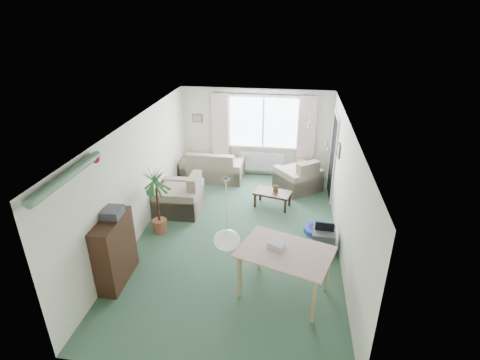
# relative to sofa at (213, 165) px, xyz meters

# --- Properties ---
(ground) EXTENTS (6.50, 6.50, 0.00)m
(ground) POSITION_rel_sofa_xyz_m (1.10, -2.75, -0.41)
(ground) COLOR #32543D
(window) EXTENTS (1.80, 0.03, 1.30)m
(window) POSITION_rel_sofa_xyz_m (1.30, 0.48, 1.09)
(window) COLOR white
(curtain_rod) EXTENTS (2.60, 0.03, 0.03)m
(curtain_rod) POSITION_rel_sofa_xyz_m (1.30, 0.40, 1.86)
(curtain_rod) COLOR black
(curtain_left) EXTENTS (0.45, 0.08, 2.00)m
(curtain_left) POSITION_rel_sofa_xyz_m (0.15, 0.38, 0.86)
(curtain_left) COLOR beige
(curtain_right) EXTENTS (0.45, 0.08, 2.00)m
(curtain_right) POSITION_rel_sofa_xyz_m (2.45, 0.38, 0.86)
(curtain_right) COLOR beige
(radiator) EXTENTS (1.20, 0.10, 0.55)m
(radiator) POSITION_rel_sofa_xyz_m (1.30, 0.44, -0.01)
(radiator) COLOR white
(doorway) EXTENTS (0.03, 0.95, 2.00)m
(doorway) POSITION_rel_sofa_xyz_m (3.08, -0.55, 0.59)
(doorway) COLOR black
(pendant_lamp) EXTENTS (0.36, 0.36, 0.36)m
(pendant_lamp) POSITION_rel_sofa_xyz_m (1.30, -5.05, 1.07)
(pendant_lamp) COLOR white
(tinsel_garland) EXTENTS (1.60, 1.60, 0.12)m
(tinsel_garland) POSITION_rel_sofa_xyz_m (-0.82, -5.05, 1.87)
(tinsel_garland) COLOR #196626
(bauble_cluster_a) EXTENTS (0.20, 0.20, 0.20)m
(bauble_cluster_a) POSITION_rel_sofa_xyz_m (2.40, -1.85, 1.81)
(bauble_cluster_a) COLOR silver
(bauble_cluster_b) EXTENTS (0.20, 0.20, 0.20)m
(bauble_cluster_b) POSITION_rel_sofa_xyz_m (2.70, -3.05, 1.81)
(bauble_cluster_b) COLOR silver
(wall_picture_back) EXTENTS (0.28, 0.03, 0.22)m
(wall_picture_back) POSITION_rel_sofa_xyz_m (-0.50, 0.48, 1.14)
(wall_picture_back) COLOR brown
(wall_picture_right) EXTENTS (0.03, 0.24, 0.30)m
(wall_picture_right) POSITION_rel_sofa_xyz_m (3.08, -1.55, 1.14)
(wall_picture_right) COLOR brown
(sofa) EXTENTS (1.64, 0.89, 0.81)m
(sofa) POSITION_rel_sofa_xyz_m (0.00, 0.00, 0.00)
(sofa) COLOR beige
(sofa) RESTS_ON ground
(armchair_corner) EXTENTS (1.32, 1.31, 0.86)m
(armchair_corner) POSITION_rel_sofa_xyz_m (2.30, -0.33, 0.02)
(armchair_corner) COLOR beige
(armchair_corner) RESTS_ON ground
(armchair_left) EXTENTS (0.98, 1.03, 0.91)m
(armchair_left) POSITION_rel_sofa_xyz_m (-0.40, -1.85, 0.05)
(armchair_left) COLOR beige
(armchair_left) RESTS_ON ground
(coffee_table) EXTENTS (0.93, 0.66, 0.38)m
(coffee_table) POSITION_rel_sofa_xyz_m (1.71, -1.35, -0.22)
(coffee_table) COLOR black
(coffee_table) RESTS_ON ground
(photo_frame) EXTENTS (0.12, 0.05, 0.16)m
(photo_frame) POSITION_rel_sofa_xyz_m (1.77, -1.31, 0.05)
(photo_frame) COLOR brown
(photo_frame) RESTS_ON coffee_table
(bookshelf) EXTENTS (0.35, 0.99, 1.20)m
(bookshelf) POSITION_rel_sofa_xyz_m (-0.74, -4.35, 0.19)
(bookshelf) COLOR black
(bookshelf) RESTS_ON ground
(hifi_box) EXTENTS (0.30, 0.36, 0.14)m
(hifi_box) POSITION_rel_sofa_xyz_m (-0.73, -4.24, 0.86)
(hifi_box) COLOR #3D3E43
(hifi_box) RESTS_ON bookshelf
(houseplant) EXTENTS (0.81, 0.81, 1.47)m
(houseplant) POSITION_rel_sofa_xyz_m (-0.55, -2.78, 0.33)
(houseplant) COLOR #1C531E
(houseplant) RESTS_ON ground
(dining_table) EXTENTS (1.52, 1.25, 0.82)m
(dining_table) POSITION_rel_sofa_xyz_m (2.09, -4.29, 0.00)
(dining_table) COLOR tan
(dining_table) RESTS_ON ground
(gift_box) EXTENTS (0.30, 0.27, 0.12)m
(gift_box) POSITION_rel_sofa_xyz_m (1.94, -4.23, 0.47)
(gift_box) COLOR silver
(gift_box) RESTS_ON dining_table
(tv_cube) EXTENTS (0.46, 0.50, 0.43)m
(tv_cube) POSITION_rel_sofa_xyz_m (2.80, -2.94, -0.19)
(tv_cube) COLOR #323136
(tv_cube) RESTS_ON ground
(pet_bed) EXTENTS (0.57, 0.57, 0.11)m
(pet_bed) POSITION_rel_sofa_xyz_m (2.72, -2.33, -0.35)
(pet_bed) COLOR #22449C
(pet_bed) RESTS_ON ground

